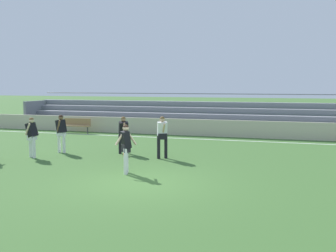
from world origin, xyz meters
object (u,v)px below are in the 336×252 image
player_dark_challenging (32,134)px  player_dark_dropping_back (126,144)px  soccer_ball (126,154)px  player_white_on_ball (162,133)px  bleacher_stand (215,116)px  player_dark_overlapping (123,132)px  bench_far_left (77,124)px  player_dark_wide_right (61,130)px

player_dark_challenging → player_dark_dropping_back: (4.83, -1.59, 0.00)m
soccer_ball → player_white_on_ball: bearing=3.3°
bleacher_stand → player_white_on_ball: size_ratio=15.32×
bleacher_stand → player_white_on_ball: 9.63m
player_dark_overlapping → soccer_ball: 1.18m
bleacher_stand → bench_far_left: bleacher_stand is taller
bench_far_left → soccer_ball: bench_far_left is taller
player_dark_challenging → player_dark_wide_right: player_dark_wide_right is taller
player_dark_dropping_back → soccer_ball: size_ratio=7.54×
player_dark_overlapping → player_dark_wide_right: bearing=-167.2°
player_dark_challenging → soccer_ball: (3.57, 1.30, -0.87)m
player_dark_dropping_back → player_dark_wide_right: player_dark_wide_right is taller
player_dark_overlapping → player_dark_dropping_back: player_dark_dropping_back is taller
bench_far_left → player_dark_wide_right: bearing=-65.2°
player_dark_overlapping → player_dark_challenging: bearing=-147.5°
bleacher_stand → player_dark_dropping_back: (-0.68, -12.60, -0.03)m
player_white_on_ball → soccer_ball: bearing=-176.7°
bleacher_stand → player_dark_challenging: bearing=-116.6°
player_dark_dropping_back → soccer_ball: (-1.26, 2.89, -0.88)m
player_dark_challenging → soccer_ball: size_ratio=7.53×
player_white_on_ball → player_dark_challenging: bearing=-164.8°
player_white_on_ball → player_dark_overlapping: bearing=162.3°
bleacher_stand → bench_far_left: (-8.06, -3.03, -0.47)m
player_white_on_ball → bench_far_left: bearing=139.4°
player_dark_overlapping → soccer_ball: size_ratio=7.34×
bench_far_left → player_dark_dropping_back: (7.38, -9.57, 0.44)m
bench_far_left → soccer_ball: bearing=-47.5°
bench_far_left → player_dark_wide_right: player_dark_wide_right is taller
soccer_ball → bench_far_left: bearing=132.5°
player_dark_challenging → player_dark_wide_right: size_ratio=0.99×
bleacher_stand → player_dark_challenging: bleacher_stand is taller
soccer_ball → player_dark_wide_right: bearing=177.9°
player_dark_wide_right → soccer_ball: size_ratio=7.60×
player_dark_wide_right → soccer_ball: player_dark_wide_right is taller
bleacher_stand → player_dark_overlapping: (-2.34, -8.99, -0.06)m
bleacher_stand → player_dark_dropping_back: bleacher_stand is taller
player_dark_overlapping → player_dark_wide_right: 2.75m
bench_far_left → player_dark_overlapping: player_dark_overlapping is taller
player_white_on_ball → player_dark_wide_right: player_white_on_ball is taller
bench_far_left → player_dark_wide_right: 7.25m
player_dark_overlapping → soccer_ball: player_dark_overlapping is taller
bench_far_left → soccer_ball: 9.07m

